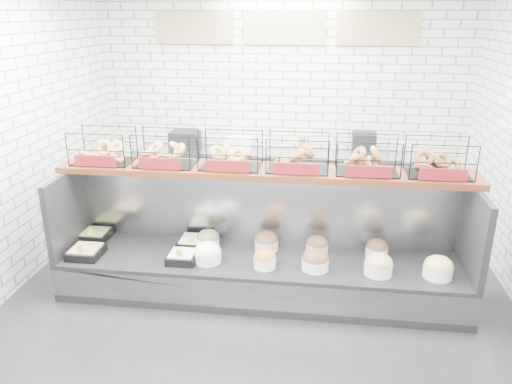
# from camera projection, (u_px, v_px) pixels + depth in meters

# --- Properties ---
(ground) EXTENTS (5.50, 5.50, 0.00)m
(ground) POSITION_uv_depth(u_px,v_px,m) (257.00, 308.00, 4.84)
(ground) COLOR black
(ground) RESTS_ON ground
(room_shell) EXTENTS (5.02, 5.51, 3.01)m
(room_shell) POSITION_uv_depth(u_px,v_px,m) (266.00, 85.00, 4.69)
(room_shell) COLOR silver
(room_shell) RESTS_ON ground
(display_case) EXTENTS (4.00, 0.90, 1.20)m
(display_case) POSITION_uv_depth(u_px,v_px,m) (263.00, 261.00, 5.04)
(display_case) COLOR black
(display_case) RESTS_ON ground
(bagel_shelf) EXTENTS (4.10, 0.50, 0.40)m
(bagel_shelf) POSITION_uv_depth(u_px,v_px,m) (264.00, 156.00, 4.85)
(bagel_shelf) COLOR #421D0E
(bagel_shelf) RESTS_ON display_case
(prep_counter) EXTENTS (4.00, 0.60, 1.20)m
(prep_counter) POSITION_uv_depth(u_px,v_px,m) (279.00, 182.00, 6.94)
(prep_counter) COLOR #93969B
(prep_counter) RESTS_ON ground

